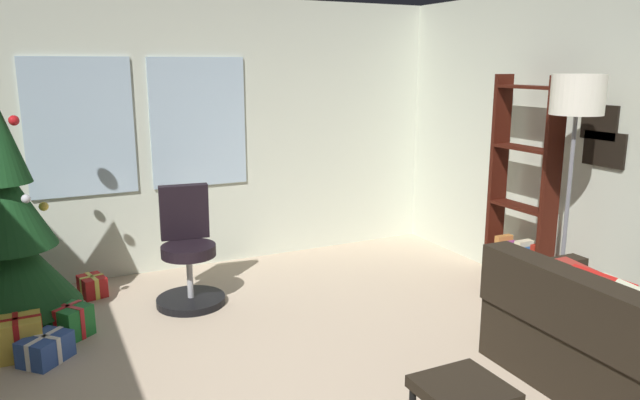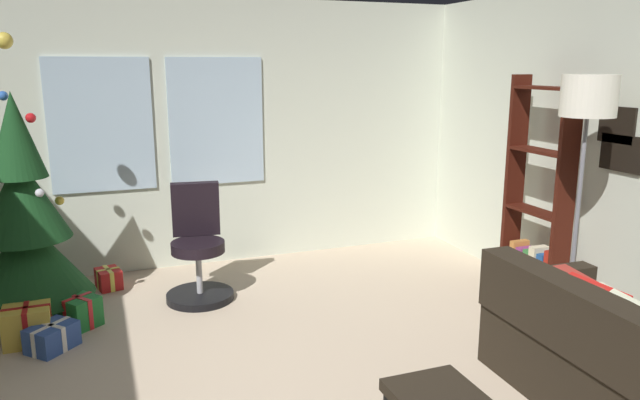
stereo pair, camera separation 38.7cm
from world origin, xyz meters
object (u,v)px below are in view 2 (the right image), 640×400
at_px(holiday_tree, 25,226).
at_px(gift_box_gold, 27,325).
at_px(office_chair, 198,255).
at_px(floor_lamp, 587,115).
at_px(gift_box_red, 109,279).
at_px(gift_box_blue, 52,337).
at_px(gift_box_green, 79,311).
at_px(bookshelf, 537,205).

xyz_separation_m(holiday_tree, gift_box_gold, (0.00, -0.51, -0.60)).
height_order(office_chair, floor_lamp, floor_lamp).
relative_size(holiday_tree, gift_box_gold, 6.72).
bearing_deg(gift_box_red, gift_box_blue, -110.12).
height_order(gift_box_red, gift_box_green, gift_box_green).
height_order(gift_box_blue, office_chair, office_chair).
distance_m(gift_box_green, bookshelf, 3.72).
height_order(holiday_tree, gift_box_gold, holiday_tree).
relative_size(gift_box_green, gift_box_blue, 0.97).
bearing_deg(gift_box_green, floor_lamp, -23.50).
relative_size(gift_box_blue, bookshelf, 0.20).
bearing_deg(gift_box_gold, floor_lamp, -18.97).
xyz_separation_m(gift_box_blue, floor_lamp, (3.49, -1.09, 1.51)).
distance_m(bookshelf, floor_lamp, 1.08).
distance_m(gift_box_gold, gift_box_blue, 0.24).
bearing_deg(gift_box_green, office_chair, 14.53).
bearing_deg(gift_box_green, holiday_tree, 136.32).
xyz_separation_m(holiday_tree, gift_box_blue, (0.16, -0.67, -0.64)).
bearing_deg(gift_box_blue, gift_box_red, 69.88).
bearing_deg(gift_box_green, bookshelf, -11.88).
height_order(office_chair, bookshelf, bookshelf).
height_order(gift_box_gold, office_chair, office_chair).
xyz_separation_m(gift_box_gold, gift_box_blue, (0.16, -0.16, -0.04)).
distance_m(holiday_tree, gift_box_gold, 0.78).
xyz_separation_m(gift_box_red, gift_box_blue, (-0.40, -1.10, 0.00)).
xyz_separation_m(gift_box_blue, office_chair, (1.12, 0.60, 0.29)).
distance_m(gift_box_green, gift_box_blue, 0.39).
height_order(gift_box_red, gift_box_gold, gift_box_gold).
bearing_deg(bookshelf, floor_lamp, -109.89).
xyz_separation_m(gift_box_gold, floor_lamp, (3.66, -1.26, 1.47)).
xyz_separation_m(gift_box_red, gift_box_green, (-0.23, -0.75, 0.03)).
distance_m(gift_box_red, office_chair, 0.92).
xyz_separation_m(gift_box_green, floor_lamp, (3.32, -1.44, 1.49)).
bearing_deg(gift_box_red, gift_box_green, -107.44).
height_order(holiday_tree, office_chair, holiday_tree).
xyz_separation_m(gift_box_red, floor_lamp, (3.09, -2.19, 1.52)).
relative_size(office_chair, floor_lamp, 0.52).
xyz_separation_m(gift_box_green, office_chair, (0.95, 0.25, 0.26)).
bearing_deg(gift_box_green, gift_box_blue, -115.50).
height_order(gift_box_gold, floor_lamp, floor_lamp).
relative_size(gift_box_green, bookshelf, 0.20).
relative_size(gift_box_blue, office_chair, 0.39).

